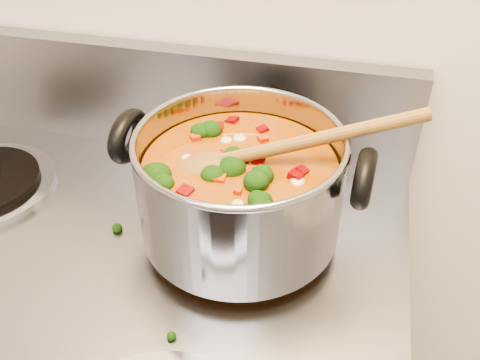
% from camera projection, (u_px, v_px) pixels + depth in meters
% --- Properties ---
extents(stockpot, '(0.30, 0.24, 0.15)m').
position_uv_depth(stockpot, '(240.00, 187.00, 0.62)').
color(stockpot, gray).
rests_on(stockpot, electric_range).
extents(wooden_spoon, '(0.28, 0.11, 0.09)m').
position_uv_depth(wooden_spoon, '(257.00, 153.00, 0.59)').
color(wooden_spoon, olive).
rests_on(wooden_spoon, stockpot).
extents(cooktop_crumbs, '(0.15, 0.15, 0.01)m').
position_uv_depth(cooktop_crumbs, '(131.00, 188.00, 0.74)').
color(cooktop_crumbs, black).
rests_on(cooktop_crumbs, electric_range).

